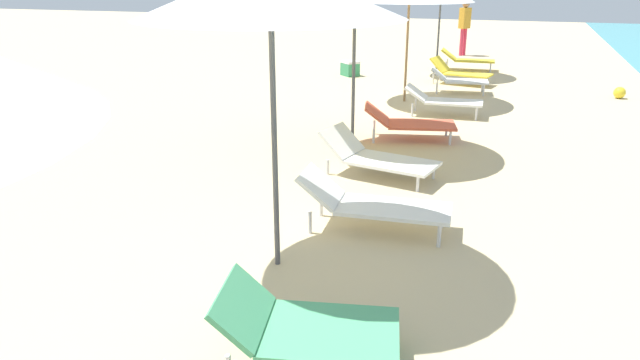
{
  "coord_description": "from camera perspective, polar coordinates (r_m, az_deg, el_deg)",
  "views": [
    {
      "loc": [
        2.3,
        3.27,
        2.54
      ],
      "look_at": [
        0.7,
        7.82,
        0.82
      ],
      "focal_mm": 32.45,
      "sensor_mm": 36.0,
      "label": 1
    }
  ],
  "objects": [
    {
      "name": "lounger_third_shoreside",
      "position": [
        6.02,
        5.13,
        -2.24
      ],
      "size": [
        1.61,
        0.71,
        0.61
      ],
      "rotation": [
        0.0,
        0.0,
        0.09
      ],
      "color": "white",
      "rests_on": "ground"
    },
    {
      "name": "lounger_third_inland",
      "position": [
        4.07,
        -1.53,
        -14.2
      ],
      "size": [
        1.35,
        0.95,
        0.54
      ],
      "rotation": [
        0.0,
        0.0,
        0.22
      ],
      "color": "#4CA572",
      "rests_on": "ground"
    },
    {
      "name": "lounger_fourth_shoreside",
      "position": [
        9.51,
        8.69,
        5.7
      ],
      "size": [
        1.57,
        0.98,
        0.57
      ],
      "rotation": [
        0.0,
        0.0,
        0.23
      ],
      "color": "#D8593F",
      "rests_on": "ground"
    },
    {
      "name": "lounger_fourth_inland",
      "position": [
        7.69,
        5.62,
        2.34
      ],
      "size": [
        1.62,
        0.94,
        0.59
      ],
      "rotation": [
        0.0,
        0.0,
        -0.2
      ],
      "color": "white",
      "rests_on": "ground"
    },
    {
      "name": "lounger_fifth_shoreside",
      "position": [
        13.61,
        13.49,
        9.61
      ],
      "size": [
        1.34,
        0.74,
        0.56
      ],
      "rotation": [
        0.0,
        0.0,
        0.13
      ],
      "color": "white",
      "rests_on": "ground"
    },
    {
      "name": "lounger_fifth_inland",
      "position": [
        11.29,
        12.0,
        7.76
      ],
      "size": [
        1.48,
        0.65,
        0.56
      ],
      "rotation": [
        0.0,
        0.0,
        0.05
      ],
      "color": "white",
      "rests_on": "ground"
    },
    {
      "name": "lounger_farthest_shoreside",
      "position": [
        17.08,
        14.29,
        11.49
      ],
      "size": [
        1.5,
        0.67,
        0.58
      ],
      "rotation": [
        0.0,
        0.0,
        0.05
      ],
      "color": "yellow",
      "rests_on": "ground"
    },
    {
      "name": "lounger_farthest_inland",
      "position": [
        14.77,
        13.58,
        10.35
      ],
      "size": [
        1.54,
        0.88,
        0.62
      ],
      "rotation": [
        0.0,
        0.0,
        -0.21
      ],
      "color": "yellow",
      "rests_on": "ground"
    },
    {
      "name": "person_walking_near",
      "position": [
        20.21,
        14.07,
        14.89
      ],
      "size": [
        0.38,
        0.42,
        1.77
      ],
      "rotation": [
        0.0,
        0.0,
        2.58
      ],
      "color": "#D8334C",
      "rests_on": "ground"
    },
    {
      "name": "beach_ball",
      "position": [
        14.25,
        27.44,
        7.65
      ],
      "size": [
        0.25,
        0.25,
        0.25
      ],
      "primitive_type": "sphere",
      "color": "yellow",
      "rests_on": "ground"
    },
    {
      "name": "cooler_box",
      "position": [
        15.65,
        2.98,
        10.95
      ],
      "size": [
        0.57,
        0.57,
        0.39
      ],
      "color": "#338C59",
      "rests_on": "ground"
    }
  ]
}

